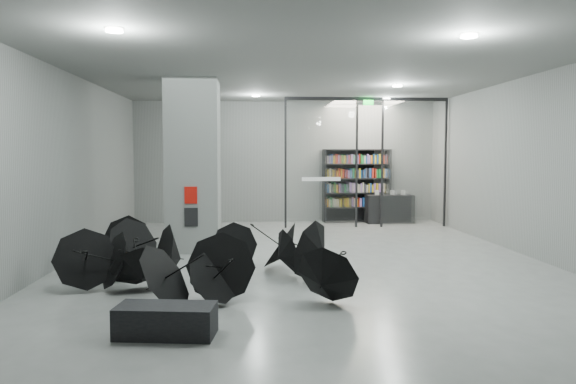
{
  "coord_description": "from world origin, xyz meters",
  "views": [
    {
      "loc": [
        -1.12,
        -10.45,
        2.28
      ],
      "look_at": [
        -0.3,
        1.5,
        1.4
      ],
      "focal_mm": 32.62,
      "sensor_mm": 36.0,
      "label": 1
    }
  ],
  "objects": [
    {
      "name": "column",
      "position": [
        -2.5,
        2.0,
        2.0
      ],
      "size": [
        1.2,
        1.2,
        4.0
      ],
      "primitive_type": "cube",
      "color": "slate",
      "rests_on": "ground"
    },
    {
      "name": "umbrella_cluster",
      "position": [
        -2.06,
        -1.48,
        0.32
      ],
      "size": [
        5.29,
        4.35,
        1.3
      ],
      "color": "black",
      "rests_on": "ground"
    },
    {
      "name": "room",
      "position": [
        0.0,
        0.0,
        2.84
      ],
      "size": [
        14.0,
        14.02,
        4.01
      ],
      "color": "gray",
      "rests_on": "ground"
    },
    {
      "name": "fire_cabinet",
      "position": [
        -2.5,
        1.38,
        1.35
      ],
      "size": [
        0.28,
        0.04,
        0.38
      ],
      "primitive_type": "cube",
      "color": "#A50A07",
      "rests_on": "column"
    },
    {
      "name": "bench",
      "position": [
        -2.21,
        -3.96,
        0.2
      ],
      "size": [
        1.28,
        0.67,
        0.39
      ],
      "primitive_type": "cube",
      "rotation": [
        0.0,
        0.0,
        -0.13
      ],
      "color": "black",
      "rests_on": "ground"
    },
    {
      "name": "exit_sign",
      "position": [
        2.4,
        5.3,
        3.82
      ],
      "size": [
        0.3,
        0.06,
        0.15
      ],
      "primitive_type": "cube",
      "color": "#0CE533",
      "rests_on": "room"
    },
    {
      "name": "info_panel",
      "position": [
        -2.5,
        1.38,
        0.85
      ],
      "size": [
        0.3,
        0.03,
        0.42
      ],
      "primitive_type": "cube",
      "color": "black",
      "rests_on": "column"
    },
    {
      "name": "bookshelf",
      "position": [
        2.35,
        6.75,
        1.21
      ],
      "size": [
        2.24,
        0.68,
        2.43
      ],
      "primitive_type": null,
      "rotation": [
        0.0,
        0.0,
        0.11
      ],
      "color": "black",
      "rests_on": "ground"
    },
    {
      "name": "glass_partition",
      "position": [
        2.39,
        5.5,
        2.18
      ],
      "size": [
        5.06,
        0.08,
        4.0
      ],
      "color": "silver",
      "rests_on": "ground"
    },
    {
      "name": "shop_counter",
      "position": [
        3.38,
        6.42,
        0.46
      ],
      "size": [
        1.57,
        0.68,
        0.93
      ],
      "primitive_type": "cube",
      "rotation": [
        0.0,
        0.0,
        0.04
      ],
      "color": "black",
      "rests_on": "ground"
    }
  ]
}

